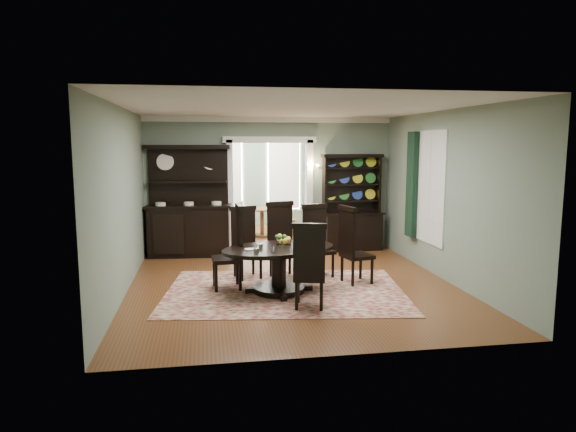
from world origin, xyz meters
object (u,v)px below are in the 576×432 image
Objects in this scene: welsh_dresser at (352,215)px; dining_table at (279,261)px; sideboard at (189,217)px; parlor_table at (262,218)px.

dining_table is at bearing -126.84° from welsh_dresser.
dining_table is at bearing -59.36° from sideboard.
welsh_dresser is 2.71m from parlor_table.
parlor_table is (-1.85, 1.96, -0.30)m from welsh_dresser.
sideboard is 2.71m from parlor_table.
welsh_dresser is (2.14, 3.13, 0.27)m from dining_table.
sideboard reaches higher than welsh_dresser.
sideboard is (-1.51, 3.09, 0.31)m from dining_table.
parlor_table is at bearing 70.51° from dining_table.
sideboard is at bearing -131.99° from parlor_table.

